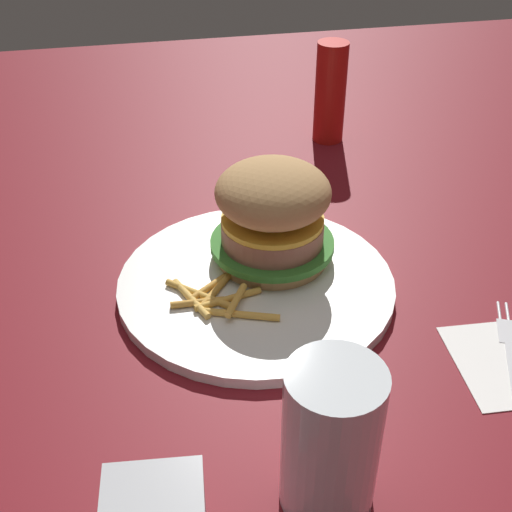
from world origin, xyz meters
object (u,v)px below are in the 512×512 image
fries_pile (215,298)px  ketchup_bottle (330,93)px  plate (256,284)px  sandwich (275,213)px  drink_glass (330,448)px

fries_pile → ketchup_bottle: 0.42m
plate → ketchup_bottle: ketchup_bottle is taller
plate → ketchup_bottle: size_ratio=2.00×
sandwich → fries_pile: size_ratio=1.28×
sandwich → drink_glass: bearing=-5.1°
fries_pile → ketchup_bottle: (-0.36, 0.22, 0.06)m
fries_pile → drink_glass: 0.24m
plate → fries_pile: bearing=-60.4°
plate → sandwich: size_ratio=2.16×
sandwich → ketchup_bottle: (-0.29, 0.15, 0.00)m
drink_glass → ketchup_bottle: bearing=163.6°
plate → drink_glass: 0.26m
sandwich → plate: bearing=-37.3°
fries_pile → ketchup_bottle: size_ratio=0.72×
drink_glass → ketchup_bottle: ketchup_bottle is taller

